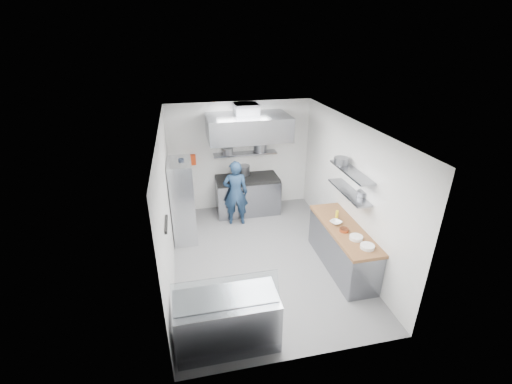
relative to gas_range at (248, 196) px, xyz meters
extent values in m
plane|color=slate|center=(-0.10, -2.10, -0.45)|extent=(5.00, 5.00, 0.00)
plane|color=silver|center=(-0.10, -2.10, 2.35)|extent=(5.00, 5.00, 0.00)
cube|color=white|center=(-0.10, 0.40, 0.95)|extent=(3.60, 2.80, 0.02)
cube|color=white|center=(-0.10, -4.60, 0.95)|extent=(3.60, 2.80, 0.02)
cube|color=white|center=(-1.90, -2.10, 0.95)|extent=(2.80, 5.00, 0.02)
cube|color=white|center=(1.70, -2.10, 0.95)|extent=(2.80, 5.00, 0.02)
cube|color=gray|center=(0.00, 0.00, 0.00)|extent=(1.60, 0.80, 0.90)
cube|color=black|center=(0.00, 0.00, 0.48)|extent=(1.57, 0.78, 0.06)
cylinder|color=slate|center=(-0.29, 0.04, 0.61)|extent=(0.29, 0.29, 0.20)
cylinder|color=slate|center=(-0.07, 0.24, 0.63)|extent=(0.36, 0.36, 0.24)
cube|color=gray|center=(0.00, 0.24, 1.07)|extent=(1.60, 0.30, 0.04)
cylinder|color=slate|center=(-0.45, 0.17, 1.18)|extent=(0.25, 0.25, 0.18)
cylinder|color=slate|center=(0.40, 0.30, 1.20)|extent=(0.32, 0.32, 0.22)
cube|color=gray|center=(0.00, -0.18, 1.85)|extent=(1.90, 1.15, 0.55)
cube|color=slate|center=(0.00, 0.05, 2.23)|extent=(0.55, 0.55, 0.24)
cube|color=red|center=(-1.35, 0.34, 0.97)|extent=(0.22, 0.10, 0.26)
imported|color=#182D49|center=(-0.39, -0.54, 0.36)|extent=(0.64, 0.47, 1.62)
cube|color=silver|center=(-1.63, -0.93, 0.48)|extent=(0.50, 0.90, 1.85)
cube|color=white|center=(-1.63, -1.19, 0.35)|extent=(0.15, 0.18, 0.17)
cube|color=yellow|center=(-1.63, -0.78, 0.85)|extent=(0.14, 0.17, 0.15)
cylinder|color=black|center=(-1.58, -0.89, 1.35)|extent=(0.12, 0.12, 0.18)
cube|color=black|center=(-1.88, -3.00, 1.10)|extent=(0.04, 0.55, 0.05)
cube|color=gray|center=(1.38, -2.70, -0.03)|extent=(0.62, 2.00, 0.84)
cube|color=brown|center=(1.38, -2.70, 0.42)|extent=(0.65, 2.04, 0.06)
cylinder|color=white|center=(1.46, -3.42, 0.48)|extent=(0.25, 0.25, 0.06)
cylinder|color=white|center=(1.40, -3.12, 0.48)|extent=(0.24, 0.24, 0.06)
cylinder|color=#CB6439|center=(1.30, -2.83, 0.48)|extent=(0.17, 0.17, 0.06)
cylinder|color=yellow|center=(1.37, -2.35, 0.54)|extent=(0.06, 0.06, 0.18)
imported|color=white|center=(1.27, -2.53, 0.48)|extent=(0.29, 0.29, 0.05)
cube|color=gray|center=(1.54, -2.40, 1.05)|extent=(0.30, 1.30, 0.04)
cube|color=gray|center=(1.54, -2.40, 1.47)|extent=(0.30, 1.30, 0.04)
cylinder|color=slate|center=(1.70, -2.66, 1.12)|extent=(0.23, 0.23, 0.10)
cylinder|color=slate|center=(1.49, -2.04, 1.56)|extent=(0.29, 0.29, 0.14)
cube|color=gray|center=(-1.10, -4.10, -0.03)|extent=(1.50, 0.70, 0.85)
cube|color=silver|center=(-1.10, -4.22, 0.62)|extent=(1.47, 0.19, 0.42)
camera|label=1|loc=(-1.48, -7.87, 3.83)|focal=24.00mm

